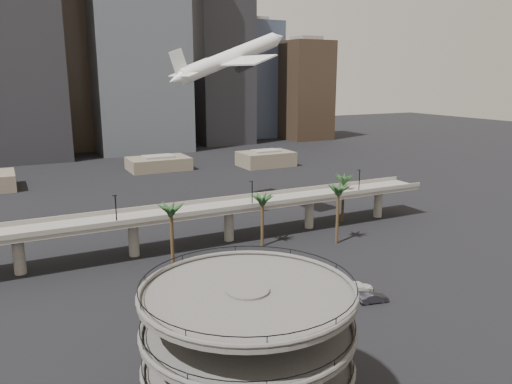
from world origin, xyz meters
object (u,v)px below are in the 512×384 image
car_a (245,331)px  parking_ramp (248,347)px  car_c (358,286)px  airborne_jet (230,58)px  car_b (373,298)px  overpass (183,216)px

car_a → parking_ramp: bearing=140.8°
car_a → car_c: size_ratio=0.83×
airborne_jet → car_b: 71.68m
airborne_jet → car_c: airborne_jet is taller
airborne_jet → car_c: 67.57m
car_b → car_c: size_ratio=0.98×
overpass → car_b: size_ratio=25.65×
parking_ramp → overpass: (13.00, 59.00, -2.50)m
overpass → car_b: overpass is taller
car_a → car_c: 25.53m
car_a → car_c: car_c is taller
airborne_jet → car_a: 75.94m
parking_ramp → overpass: 60.46m
airborne_jet → car_a: size_ratio=8.42×
car_a → car_b: car_b is taller
car_a → overpass: bearing=-21.1°
overpass → car_b: bearing=-64.6°
parking_ramp → car_b: size_ratio=4.38×
overpass → car_b: 45.63m
car_a → car_b: bearing=-104.2°
overpass → airborne_jet: bearing=42.5°
airborne_jet → parking_ramp: bearing=-122.8°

